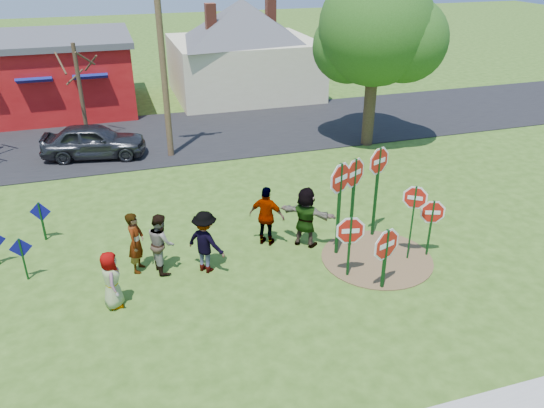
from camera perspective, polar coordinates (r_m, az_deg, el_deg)
The scene contains 24 objects.
ground at distance 15.17m, azimuth -5.93°, elevation -6.64°, with size 120.00×120.00×0.00m, color #314F16.
road at distance 25.51m, azimuth -11.38°, elevation 7.08°, with size 120.00×7.50×0.04m, color black.
dirt_patch at distance 15.71m, azimuth 11.19°, elevation -5.72°, with size 3.20×3.20×0.03m, color brown.
red_building at distance 31.33m, azimuth -23.50°, elevation 12.74°, with size 9.40×7.69×3.90m.
cream_house at distance 31.96m, azimuth -3.16°, elevation 16.79°, with size 9.40×9.40×6.50m.
stop_sign_a at distance 14.16m, azimuth 8.40°, elevation -3.28°, with size 1.05×0.23×1.95m.
stop_sign_b at distance 15.24m, azimuth 8.83°, elevation 2.48°, with size 1.05×0.59×2.97m.
stop_sign_c at distance 15.09m, azimuth 15.03°, elevation -0.22°, with size 0.77×0.53×2.43m.
stop_sign_d at distance 15.91m, azimuth 11.35°, elevation 3.65°, with size 1.06×0.46×3.06m.
stop_sign_e at distance 13.86m, azimuth 12.17°, elevation -4.65°, with size 1.13×0.39×1.91m.
stop_sign_f at distance 15.60m, azimuth 16.84°, elevation -1.20°, with size 0.91×0.34×1.90m.
stop_sign_g at distance 14.77m, azimuth 7.32°, elevation 1.68°, with size 1.07×0.58×3.02m.
blue_diamond_b at distance 15.60m, azimuth -25.29°, elevation -4.89°, with size 0.58×0.06×1.28m.
blue_diamond_d at distance 17.42m, azimuth -23.57°, elevation -1.26°, with size 0.62×0.19×1.29m.
person_a at distance 13.75m, azimuth -16.90°, elevation -7.82°, with size 0.75×0.49×1.54m, color #3F4881.
person_b at distance 14.93m, azimuth -14.42°, elevation -4.01°, with size 0.65×0.43×1.78m, color #296D57.
person_c at distance 14.81m, azimuth -11.84°, elevation -4.10°, with size 0.84×0.65×1.72m, color brown.
person_d at distance 14.56m, azimuth -7.18°, elevation -4.07°, with size 1.17×0.67×1.81m, color #37383D.
person_e at distance 15.69m, azimuth -0.56°, elevation -1.33°, with size 1.10×0.46×1.87m, color #5A3661.
person_f at distance 15.68m, azimuth 3.66°, elevation -1.40°, with size 1.74×0.55×1.87m, color #1A4830.
suv at distance 23.53m, azimuth -18.63°, elevation 6.46°, with size 1.69×4.20×1.43m, color #2A292E.
utility_pole at distance 22.03m, azimuth -11.76°, elevation 15.78°, with size 2.03×0.26×8.31m.
leafy_tree at distance 23.44m, azimuth 11.36°, elevation 17.47°, with size 5.24×4.78×7.45m.
bare_tree_east at distance 25.47m, azimuth -20.09°, elevation 12.55°, with size 1.80×1.80×4.35m.
Camera 1 is at (-2.29, -12.54, 8.24)m, focal length 35.00 mm.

